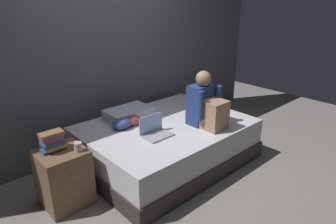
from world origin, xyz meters
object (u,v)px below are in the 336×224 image
(person_sitting, at_px, (206,106))
(pillow, at_px, (128,113))
(book_stack, at_px, (52,141))
(laptop, at_px, (155,131))
(mug, at_px, (78,147))
(bed, at_px, (166,143))
(nightstand, at_px, (64,177))
(clothes_pile, at_px, (127,121))

(person_sitting, bearing_deg, pillow, 124.67)
(pillow, height_order, book_stack, book_stack)
(laptop, height_order, mug, laptop)
(person_sitting, xyz_separation_m, mug, (-1.49, 0.30, -0.13))
(laptop, distance_m, mug, 0.87)
(bed, height_order, nightstand, nightstand)
(bed, xyz_separation_m, person_sitting, (0.32, -0.35, 0.51))
(person_sitting, height_order, book_stack, person_sitting)
(nightstand, relative_size, book_stack, 2.62)
(nightstand, xyz_separation_m, laptop, (0.99, -0.23, 0.28))
(person_sitting, bearing_deg, clothes_pile, 139.37)
(laptop, bearing_deg, mug, 172.81)
(mug, bearing_deg, pillow, 27.97)
(nightstand, bearing_deg, pillow, 19.45)
(nightstand, relative_size, laptop, 1.84)
(bed, relative_size, nightstand, 3.40)
(laptop, bearing_deg, bed, 26.33)
(person_sitting, xyz_separation_m, book_stack, (-1.65, 0.48, -0.08))
(bed, distance_m, clothes_pile, 0.57)
(pillow, distance_m, book_stack, 1.15)
(person_sitting, height_order, mug, person_sitting)
(person_sitting, relative_size, laptop, 2.05)
(pillow, bearing_deg, clothes_pile, -129.37)
(bed, xyz_separation_m, nightstand, (-1.30, 0.07, 0.04))
(person_sitting, distance_m, mug, 1.52)
(laptop, relative_size, book_stack, 1.42)
(laptop, relative_size, pillow, 0.57)
(laptop, distance_m, clothes_pile, 0.42)
(nightstand, height_order, person_sitting, person_sitting)
(bed, height_order, clothes_pile, clothes_pile)
(person_sitting, bearing_deg, book_stack, 163.84)
(mug, bearing_deg, laptop, -7.19)
(nightstand, distance_m, book_stack, 0.40)
(mug, height_order, clothes_pile, mug)
(pillow, bearing_deg, laptop, -96.91)
(pillow, height_order, clothes_pile, same)
(person_sitting, distance_m, laptop, 0.69)
(book_stack, bearing_deg, bed, -5.51)
(bed, bearing_deg, book_stack, 174.49)
(nightstand, xyz_separation_m, book_stack, (-0.04, 0.05, 0.39))
(book_stack, bearing_deg, mug, -46.06)
(bed, bearing_deg, laptop, -153.67)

